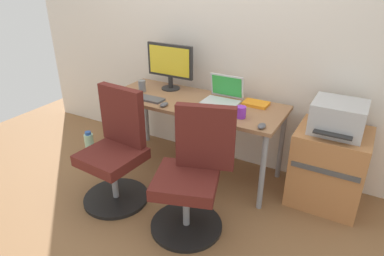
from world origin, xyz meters
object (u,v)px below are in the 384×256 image
office_chair_left (116,152)px  coffee_mug (241,112)px  side_cabinet (328,167)px  desktop_monitor (170,64)px  open_laptop (223,96)px  water_bottle_on_floor (90,146)px  printer (338,117)px  office_chair_right (193,177)px

office_chair_left → coffee_mug: office_chair_left is taller
side_cabinet → coffee_mug: 0.84m
desktop_monitor → open_laptop: desktop_monitor is taller
side_cabinet → water_bottle_on_floor: side_cabinet is taller
side_cabinet → coffee_mug: size_ratio=6.96×
office_chair_left → desktop_monitor: desktop_monitor is taller
side_cabinet → water_bottle_on_floor: (-2.18, -0.47, -0.17)m
printer → desktop_monitor: 1.55m
desktop_monitor → coffee_mug: bearing=-19.8°
desktop_monitor → coffee_mug: 0.93m
water_bottle_on_floor → desktop_monitor: 1.16m
office_chair_right → coffee_mug: size_ratio=10.22×
water_bottle_on_floor → open_laptop: open_laptop is taller
desktop_monitor → open_laptop: 0.62m
office_chair_left → desktop_monitor: size_ratio=1.96×
office_chair_right → water_bottle_on_floor: size_ratio=3.03×
printer → desktop_monitor: desktop_monitor is taller
office_chair_left → water_bottle_on_floor: (-0.66, 0.32, -0.28)m
printer → open_laptop: size_ratio=1.29×
office_chair_left → coffee_mug: (0.84, 0.54, 0.33)m
open_laptop → office_chair_left: bearing=-126.1°
printer → coffee_mug: size_ratio=4.35×
side_cabinet → open_laptop: size_ratio=2.07×
printer → coffee_mug: 0.72m
desktop_monitor → side_cabinet: bearing=-2.3°
printer → coffee_mug: bearing=-160.3°
office_chair_right → water_bottle_on_floor: 1.43m
coffee_mug → water_bottle_on_floor: bearing=-171.6°
office_chair_left → water_bottle_on_floor: bearing=153.8°
office_chair_right → water_bottle_on_floor: office_chair_right is taller
office_chair_left → water_bottle_on_floor: office_chair_left is taller
water_bottle_on_floor → open_laptop: 1.45m
office_chair_left → printer: office_chair_left is taller
printer → desktop_monitor: (-1.53, 0.06, 0.19)m
open_laptop → desktop_monitor: bearing=173.7°
desktop_monitor → water_bottle_on_floor: bearing=-140.7°
side_cabinet → printer: size_ratio=1.60×
side_cabinet → office_chair_right: bearing=-135.6°
water_bottle_on_floor → coffee_mug: 1.63m
side_cabinet → desktop_monitor: size_ratio=1.33×
office_chair_right → coffee_mug: 0.65m
office_chair_right → water_bottle_on_floor: (-1.37, 0.33, -0.28)m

